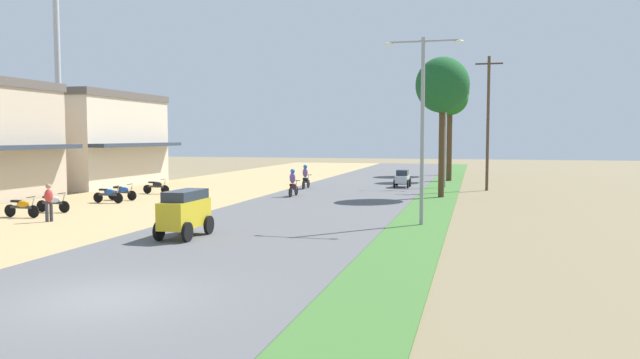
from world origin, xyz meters
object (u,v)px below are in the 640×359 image
(parked_motorbike_nearest, at_px, (22,206))
(motorbike_foreground_rider, at_px, (293,183))
(parked_motorbike_second, at_px, (53,202))
(car_van_yellow, at_px, (185,211))
(car_hatchback_silver, at_px, (402,178))
(parked_motorbike_fifth, at_px, (156,186))
(parked_motorbike_third, at_px, (108,194))
(parked_motorbike_fourth, at_px, (123,192))
(streetlamp_near, at_px, (423,117))
(pedestrian_on_shoulder, at_px, (49,200))
(streetlamp_mid, at_px, (445,129))
(motorbike_ahead_second, at_px, (306,177))
(median_tree_third, at_px, (450,92))
(median_tree_second, at_px, (450,100))
(utility_pole_near, at_px, (488,121))
(median_tree_nearest, at_px, (442,86))

(parked_motorbike_nearest, height_order, motorbike_foreground_rider, motorbike_foreground_rider)
(parked_motorbike_second, relative_size, car_van_yellow, 0.75)
(motorbike_foreground_rider, bearing_deg, car_hatchback_silver, 55.67)
(parked_motorbike_fifth, relative_size, car_hatchback_silver, 0.90)
(parked_motorbike_nearest, relative_size, parked_motorbike_third, 1.00)
(parked_motorbike_third, bearing_deg, motorbike_foreground_rider, 33.92)
(parked_motorbike_fourth, xyz_separation_m, streetlamp_near, (17.27, -5.46, 3.89))
(parked_motorbike_second, height_order, pedestrian_on_shoulder, pedestrian_on_shoulder)
(streetlamp_mid, distance_m, motorbike_ahead_second, 10.48)
(car_van_yellow, bearing_deg, median_tree_third, 78.99)
(median_tree_second, bearing_deg, median_tree_third, 92.61)
(parked_motorbike_fifth, bearing_deg, streetlamp_near, -28.48)
(parked_motorbike_fifth, height_order, utility_pole_near, utility_pole_near)
(parked_motorbike_fifth, xyz_separation_m, streetlamp_mid, (17.38, 9.49, 3.68))
(parked_motorbike_third, distance_m, car_van_yellow, 13.23)
(streetlamp_near, relative_size, car_hatchback_silver, 3.78)
(median_tree_nearest, distance_m, streetlamp_near, 11.96)
(parked_motorbike_second, height_order, parked_motorbike_third, same)
(parked_motorbike_nearest, relative_size, pedestrian_on_shoulder, 1.11)
(motorbike_foreground_rider, bearing_deg, pedestrian_on_shoulder, -118.02)
(median_tree_nearest, distance_m, median_tree_second, 13.91)
(parked_motorbike_nearest, height_order, median_tree_third, median_tree_third)
(parked_motorbike_second, height_order, car_hatchback_silver, car_hatchback_silver)
(car_hatchback_silver, bearing_deg, motorbike_ahead_second, -156.40)
(median_tree_third, bearing_deg, streetlamp_mid, -88.70)
(parked_motorbike_fifth, bearing_deg, median_tree_third, 54.59)
(parked_motorbike_fifth, xyz_separation_m, car_hatchback_silver, (14.49, 8.62, 0.19))
(parked_motorbike_fifth, bearing_deg, median_tree_second, 43.01)
(streetlamp_mid, height_order, car_van_yellow, streetlamp_mid)
(parked_motorbike_second, distance_m, median_tree_nearest, 22.09)
(pedestrian_on_shoulder, xyz_separation_m, motorbike_foreground_rider, (6.88, 12.93, -0.11))
(parked_motorbike_second, relative_size, parked_motorbike_fifth, 1.00)
(median_tree_second, xyz_separation_m, car_hatchback_silver, (-2.91, -7.62, -5.92))
(parked_motorbike_fifth, relative_size, pedestrian_on_shoulder, 1.11)
(motorbike_foreground_rider, height_order, motorbike_ahead_second, same)
(car_hatchback_silver, bearing_deg, motorbike_foreground_rider, -124.33)
(median_tree_third, distance_m, car_hatchback_silver, 17.12)
(parked_motorbike_second, bearing_deg, pedestrian_on_shoulder, -54.74)
(streetlamp_near, distance_m, utility_pole_near, 17.96)
(median_tree_third, distance_m, car_van_yellow, 40.12)
(car_van_yellow, bearing_deg, utility_pole_near, 65.02)
(median_tree_third, bearing_deg, car_van_yellow, -101.01)
(motorbike_ahead_second, bearing_deg, parked_motorbike_third, -125.21)
(utility_pole_near, height_order, car_hatchback_silver, utility_pole_near)
(median_tree_second, relative_size, car_van_yellow, 3.40)
(car_van_yellow, bearing_deg, streetlamp_mid, 72.03)
(parked_motorbike_nearest, bearing_deg, car_van_yellow, -18.45)
(parked_motorbike_fourth, relative_size, streetlamp_near, 0.24)
(car_van_yellow, bearing_deg, parked_motorbike_nearest, 161.55)
(parked_motorbike_second, relative_size, streetlamp_mid, 0.25)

